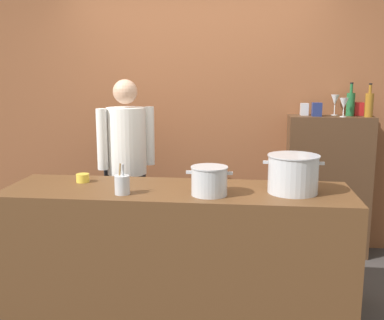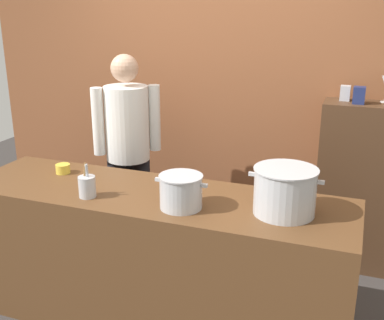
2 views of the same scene
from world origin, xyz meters
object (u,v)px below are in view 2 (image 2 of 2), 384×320
at_px(stockpot_small, 181,192).
at_px(butter_jar, 63,169).
at_px(spice_tin_silver, 345,93).
at_px(spice_tin_navy, 359,95).
at_px(stockpot_large, 285,191).
at_px(utensil_crock, 87,186).
at_px(chef, 128,144).

height_order(stockpot_small, butter_jar, stockpot_small).
distance_m(spice_tin_silver, spice_tin_navy, 0.13).
relative_size(stockpot_large, utensil_crock, 1.93).
xyz_separation_m(stockpot_large, spice_tin_navy, (0.31, 1.16, 0.35)).
xyz_separation_m(stockpot_small, spice_tin_navy, (0.88, 1.28, 0.39)).
bearing_deg(chef, spice_tin_navy, 157.40).
relative_size(chef, spice_tin_silver, 14.84).
relative_size(utensil_crock, butter_jar, 2.18).
relative_size(stockpot_large, spice_tin_silver, 3.70).
relative_size(stockpot_large, spice_tin_navy, 3.36).
bearing_deg(stockpot_large, chef, 151.40).
height_order(chef, utensil_crock, chef).
bearing_deg(stockpot_large, stockpot_small, -167.56).
xyz_separation_m(stockpot_small, utensil_crock, (-0.59, -0.05, -0.03)).
distance_m(chef, spice_tin_silver, 1.70).
height_order(utensil_crock, spice_tin_navy, spice_tin_navy).
distance_m(stockpot_large, spice_tin_navy, 1.25).
relative_size(stockpot_small, spice_tin_silver, 2.82).
height_order(stockpot_small, spice_tin_navy, spice_tin_navy).
bearing_deg(utensil_crock, stockpot_small, 4.60).
bearing_deg(spice_tin_navy, stockpot_small, -124.57).
xyz_separation_m(spice_tin_silver, spice_tin_navy, (0.10, -0.09, 0.01)).
relative_size(chef, stockpot_large, 4.01).
xyz_separation_m(utensil_crock, spice_tin_navy, (1.47, 1.33, 0.42)).
height_order(butter_jar, spice_tin_navy, spice_tin_navy).
distance_m(stockpot_large, spice_tin_silver, 1.31).
distance_m(chef, spice_tin_navy, 1.78).
distance_m(stockpot_large, stockpot_small, 0.58).
xyz_separation_m(stockpot_large, spice_tin_silver, (0.21, 1.24, 0.35)).
height_order(stockpot_large, utensil_crock, stockpot_large).
xyz_separation_m(butter_jar, spice_tin_navy, (1.86, 1.02, 0.45)).
distance_m(chef, stockpot_large, 1.55).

